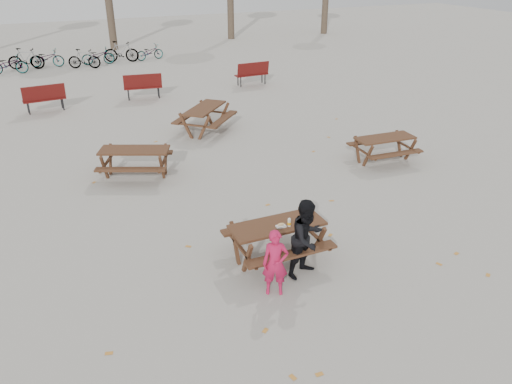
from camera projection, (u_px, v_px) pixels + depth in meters
name	position (u px, v px, depth m)	size (l,w,h in m)	color
ground	(277.00, 258.00, 9.75)	(80.00, 80.00, 0.00)	gray
main_picnic_table	(277.00, 232.00, 9.49)	(1.80, 1.45, 0.78)	#361C13
food_tray	(281.00, 226.00, 9.29)	(0.18, 0.11, 0.04)	silver
bread_roll	(281.00, 224.00, 9.27)	(0.14, 0.06, 0.05)	tan
soda_bottle	(289.00, 223.00, 9.30)	(0.07, 0.07, 0.17)	silver
child	(275.00, 263.00, 8.51)	(0.45, 0.29, 1.23)	#B71643
adult	(307.00, 238.00, 8.98)	(0.73, 0.57, 1.51)	black
picnic_table_east	(384.00, 149.00, 14.10)	(1.67, 1.35, 0.72)	#361C13
picnic_table_north	(136.00, 163.00, 13.14)	(1.78, 1.44, 0.77)	#361C13
picnic_table_far	(205.00, 119.00, 16.43)	(1.90, 1.53, 0.82)	#361C13
park_bench_row	(105.00, 92.00, 19.25)	(13.79, 2.23, 1.03)	maroon
bicycle_row	(75.00, 57.00, 25.66)	(8.78, 2.19, 1.10)	black
fallen_leaves	(250.00, 201.00, 11.99)	(11.00, 11.00, 0.01)	#C07B2E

